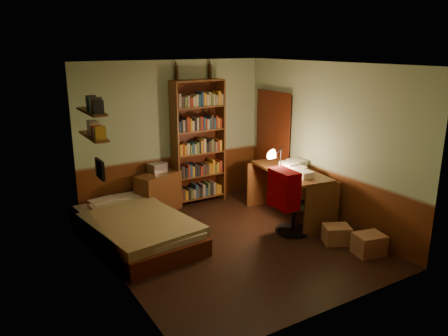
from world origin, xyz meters
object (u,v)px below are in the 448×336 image
bookshelf (198,143)px  desk_lamp (281,150)px  dresser (159,193)px  cardboard_box_a (369,244)px  office_chair (294,199)px  mini_stereo (157,167)px  desk (289,194)px  bed (135,219)px  cardboard_box_b (337,234)px

bookshelf → desk_lamp: bookshelf is taller
dresser → cardboard_box_a: (1.87, -3.06, -0.20)m
dresser → office_chair: size_ratio=0.70×
mini_stereo → bookshelf: (0.80, -0.04, 0.36)m
desk → mini_stereo: bearing=145.4°
bed → bookshelf: bookshelf is taller
desk → cardboard_box_a: bearing=-79.0°
mini_stereo → desk_lamp: size_ratio=0.43×
mini_stereo → desk: same height
dresser → cardboard_box_a: dresser is taller
cardboard_box_b → office_chair: bearing=116.5°
bookshelf → desk: (0.92, -1.51, -0.70)m
dresser → mini_stereo: (0.04, 0.13, 0.42)m
mini_stereo → cardboard_box_a: 3.72m
desk → cardboard_box_a: 1.66m
office_chair → desk_lamp: bearing=77.8°
cardboard_box_a → desk_lamp: bearing=99.7°
bed → dresser: size_ratio=2.89×
mini_stereo → cardboard_box_a: bearing=-75.2°
bed → office_chair: bearing=-30.8°
bed → cardboard_box_a: (2.64, -2.17, -0.19)m
bed → bookshelf: bearing=25.7°
bed → bookshelf: (1.61, 0.98, 0.80)m
bookshelf → cardboard_box_a: (1.03, -3.14, -0.98)m
office_chair → cardboard_box_a: 1.27m
bookshelf → cardboard_box_b: (0.91, -2.64, -1.00)m
bookshelf → desk: 1.90m
office_chair → dresser: bearing=129.6°
mini_stereo → bookshelf: bookshelf is taller
cardboard_box_a → cardboard_box_b: 0.51m
desk → cardboard_box_b: bearing=-83.4°
bed → office_chair: (2.20, -1.04, 0.22)m
mini_stereo → cardboard_box_b: (1.71, -2.68, -0.64)m
desk_lamp → office_chair: bearing=-124.4°
bed → cardboard_box_b: bearing=-39.1°
mini_stereo → cardboard_box_b: mini_stereo is taller
mini_stereo → desk_lamp: bearing=-59.4°
desk_lamp → cardboard_box_b: (0.17, -1.18, -1.06)m
bed → desk_lamp: bearing=-17.3°
desk → cardboard_box_a: desk is taller
desk_lamp → office_chair: (-0.15, -0.55, -0.64)m
bookshelf → desk_lamp: bearing=-65.6°
desk → cardboard_box_b: size_ratio=4.22×
mini_stereo → bookshelf: size_ratio=0.13×
desk → office_chair: bearing=-115.7°
desk → desk_lamp: desk_lamp is taller
office_chair → bookshelf: bearing=109.3°
cardboard_box_a → office_chair: bearing=111.0°
office_chair → cardboard_box_b: (0.31, -0.63, -0.42)m
bed → desk_lamp: 2.55m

